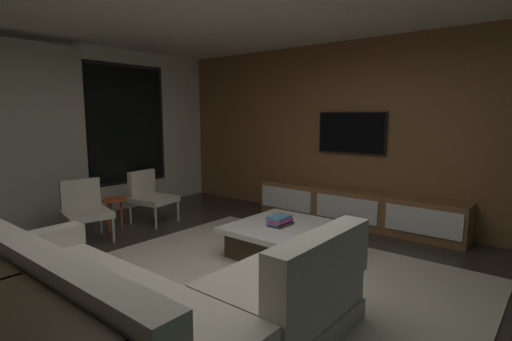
{
  "coord_description": "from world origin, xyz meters",
  "views": [
    {
      "loc": [
        -2.41,
        -2.3,
        1.61
      ],
      "look_at": [
        1.47,
        0.88,
        0.89
      ],
      "focal_mm": 27.04,
      "sensor_mm": 36.0,
      "label": 1
    }
  ],
  "objects_px": {
    "coffee_table": "(286,240)",
    "media_console": "(356,209)",
    "book_stack_on_coffee_table": "(280,221)",
    "mounted_tv": "(351,133)",
    "side_stool": "(114,204)",
    "accent_chair_by_curtain": "(84,207)",
    "accent_chair_near_window": "(150,194)",
    "sectional_couch": "(150,307)"
  },
  "relations": [
    {
      "from": "accent_chair_by_curtain",
      "to": "coffee_table",
      "type": "bearing_deg",
      "value": -63.37
    },
    {
      "from": "accent_chair_by_curtain",
      "to": "sectional_couch",
      "type": "bearing_deg",
      "value": -108.4
    },
    {
      "from": "book_stack_on_coffee_table",
      "to": "accent_chair_by_curtain",
      "type": "distance_m",
      "value": 2.55
    },
    {
      "from": "book_stack_on_coffee_table",
      "to": "sectional_couch",
      "type": "bearing_deg",
      "value": -170.62
    },
    {
      "from": "accent_chair_near_window",
      "to": "accent_chair_by_curtain",
      "type": "height_order",
      "value": "same"
    },
    {
      "from": "sectional_couch",
      "to": "coffee_table",
      "type": "bearing_deg",
      "value": 7.53
    },
    {
      "from": "book_stack_on_coffee_table",
      "to": "side_stool",
      "type": "relative_size",
      "value": 0.65
    },
    {
      "from": "coffee_table",
      "to": "side_stool",
      "type": "distance_m",
      "value": 2.53
    },
    {
      "from": "mounted_tv",
      "to": "media_console",
      "type": "bearing_deg",
      "value": -132.46
    },
    {
      "from": "accent_chair_by_curtain",
      "to": "mounted_tv",
      "type": "distance_m",
      "value": 3.86
    },
    {
      "from": "coffee_table",
      "to": "accent_chair_near_window",
      "type": "bearing_deg",
      "value": 93.32
    },
    {
      "from": "book_stack_on_coffee_table",
      "to": "accent_chair_near_window",
      "type": "relative_size",
      "value": 0.38
    },
    {
      "from": "sectional_couch",
      "to": "mounted_tv",
      "type": "bearing_deg",
      "value": 5.65
    },
    {
      "from": "book_stack_on_coffee_table",
      "to": "accent_chair_near_window",
      "type": "height_order",
      "value": "accent_chair_near_window"
    },
    {
      "from": "side_stool",
      "to": "mounted_tv",
      "type": "xyz_separation_m",
      "value": [
        2.55,
        -2.31,
        0.98
      ]
    },
    {
      "from": "accent_chair_by_curtain",
      "to": "side_stool",
      "type": "relative_size",
      "value": 1.7
    },
    {
      "from": "book_stack_on_coffee_table",
      "to": "accent_chair_near_window",
      "type": "bearing_deg",
      "value": 92.46
    },
    {
      "from": "coffee_table",
      "to": "accent_chair_by_curtain",
      "type": "distance_m",
      "value": 2.63
    },
    {
      "from": "side_stool",
      "to": "accent_chair_by_curtain",
      "type": "bearing_deg",
      "value": -169.66
    },
    {
      "from": "accent_chair_by_curtain",
      "to": "side_stool",
      "type": "bearing_deg",
      "value": 10.34
    },
    {
      "from": "coffee_table",
      "to": "book_stack_on_coffee_table",
      "type": "xyz_separation_m",
      "value": [
        -0.04,
        0.06,
        0.22
      ]
    },
    {
      "from": "sectional_couch",
      "to": "accent_chair_near_window",
      "type": "bearing_deg",
      "value": 54.5
    },
    {
      "from": "sectional_couch",
      "to": "media_console",
      "type": "distance_m",
      "value": 3.7
    },
    {
      "from": "accent_chair_near_window",
      "to": "media_console",
      "type": "xyz_separation_m",
      "value": [
        1.8,
        -2.48,
        -0.18
      ]
    },
    {
      "from": "mounted_tv",
      "to": "coffee_table",
      "type": "bearing_deg",
      "value": -176.45
    },
    {
      "from": "book_stack_on_coffee_table",
      "to": "accent_chair_near_window",
      "type": "distance_m",
      "value": 2.34
    },
    {
      "from": "accent_chair_near_window",
      "to": "media_console",
      "type": "relative_size",
      "value": 0.25
    },
    {
      "from": "sectional_couch",
      "to": "coffee_table",
      "type": "height_order",
      "value": "sectional_couch"
    },
    {
      "from": "accent_chair_by_curtain",
      "to": "side_stool",
      "type": "xyz_separation_m",
      "value": [
        0.46,
        0.08,
        -0.06
      ]
    },
    {
      "from": "sectional_couch",
      "to": "accent_chair_by_curtain",
      "type": "relative_size",
      "value": 3.21
    },
    {
      "from": "coffee_table",
      "to": "media_console",
      "type": "distance_m",
      "value": 1.66
    },
    {
      "from": "side_stool",
      "to": "mounted_tv",
      "type": "height_order",
      "value": "mounted_tv"
    },
    {
      "from": "coffee_table",
      "to": "book_stack_on_coffee_table",
      "type": "distance_m",
      "value": 0.24
    },
    {
      "from": "sectional_couch",
      "to": "mounted_tv",
      "type": "xyz_separation_m",
      "value": [
        3.88,
        0.38,
        1.06
      ]
    },
    {
      "from": "side_stool",
      "to": "media_console",
      "type": "xyz_separation_m",
      "value": [
        2.37,
        -2.51,
        -0.12
      ]
    },
    {
      "from": "book_stack_on_coffee_table",
      "to": "mounted_tv",
      "type": "xyz_separation_m",
      "value": [
        1.88,
        0.05,
        0.94
      ]
    },
    {
      "from": "sectional_couch",
      "to": "side_stool",
      "type": "distance_m",
      "value": 3.01
    },
    {
      "from": "book_stack_on_coffee_table",
      "to": "accent_chair_by_curtain",
      "type": "bearing_deg",
      "value": 116.46
    },
    {
      "from": "coffee_table",
      "to": "accent_chair_by_curtain",
      "type": "relative_size",
      "value": 1.49
    },
    {
      "from": "media_console",
      "to": "coffee_table",
      "type": "bearing_deg",
      "value": 177.11
    },
    {
      "from": "coffee_table",
      "to": "media_console",
      "type": "relative_size",
      "value": 0.37
    },
    {
      "from": "coffee_table",
      "to": "accent_chair_near_window",
      "type": "relative_size",
      "value": 1.49
    }
  ]
}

